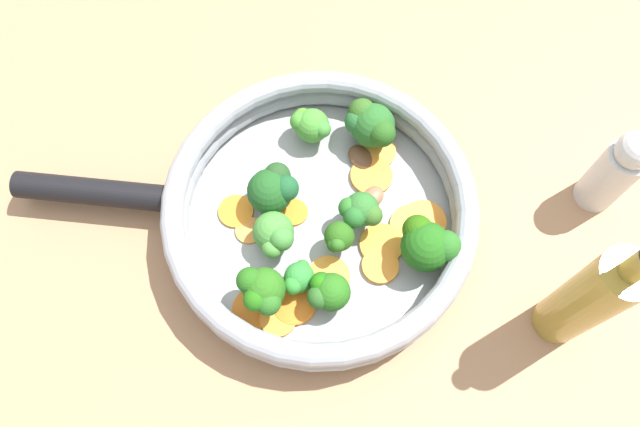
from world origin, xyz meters
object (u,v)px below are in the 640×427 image
broccoli_floret_9 (274,234)px  mushroom_piece_1 (360,157)px  skillet (320,222)px  broccoli_floret_3 (274,189)px  carrot_slice_8 (278,319)px  broccoli_floret_6 (371,124)px  carrot_slice_0 (236,211)px  carrot_slice_1 (371,175)px  carrot_slice_5 (294,212)px  carrot_slice_9 (250,230)px  carrot_slice_6 (254,309)px  mushroom_piece_0 (373,197)px  broccoli_floret_8 (360,211)px  carrot_slice_7 (377,152)px  broccoli_floret_0 (310,125)px  carrot_slice_10 (381,244)px  broccoli_floret_2 (428,244)px  broccoli_floret_1 (327,291)px  oil_bottle (589,299)px  carrot_slice_4 (294,303)px  broccoli_floret_7 (339,238)px  salt_shaker (616,170)px  carrot_slice_3 (412,226)px  carrot_slice_11 (424,221)px  broccoli_floret_5 (262,291)px  carrot_slice_2 (328,277)px  carrot_slice_12 (380,266)px

broccoli_floret_9 → mushroom_piece_1: (-0.13, -0.01, -0.02)m
skillet → broccoli_floret_3: size_ratio=5.58×
carrot_slice_8 → broccoli_floret_6: (-0.20, -0.08, 0.03)m
carrot_slice_0 → carrot_slice_1: carrot_slice_1 is taller
skillet → carrot_slice_5: size_ratio=9.85×
carrot_slice_9 → carrot_slice_0: bearing=-96.1°
carrot_slice_6 → carrot_slice_8: bearing=116.6°
carrot_slice_0 → carrot_slice_1: bearing=154.5°
carrot_slice_9 → mushroom_piece_0: bearing=153.7°
broccoli_floret_6 → broccoli_floret_8: size_ratio=1.29×
carrot_slice_5 → mushroom_piece_0: (-0.07, 0.04, 0.01)m
carrot_slice_1 → broccoli_floret_9: (0.12, -0.01, 0.02)m
skillet → carrot_slice_9: bearing=-31.4°
carrot_slice_1 → skillet: bearing=0.6°
skillet → carrot_slice_7: 0.10m
skillet → broccoli_floret_0: 0.10m
carrot_slice_10 → broccoli_floret_2: 0.05m
skillet → broccoli_floret_1: size_ratio=6.38×
broccoli_floret_0 → oil_bottle: size_ratio=0.22×
skillet → carrot_slice_10: size_ratio=6.53×
carrot_slice_10 → carrot_slice_8: bearing=-5.1°
carrot_slice_4 → mushroom_piece_1: size_ratio=1.38×
broccoli_floret_7 → salt_shaker: salt_shaker is taller
carrot_slice_6 → carrot_slice_3: bearing=167.0°
carrot_slice_6 → mushroom_piece_0: (-0.16, -0.01, 0.01)m
carrot_slice_11 → broccoli_floret_0: 0.15m
broccoli_floret_5 → broccoli_floret_9: bearing=-140.7°
skillet → carrot_slice_8: 0.11m
skillet → broccoli_floret_2: broccoli_floret_2 is taller
carrot_slice_1 → mushroom_piece_0: size_ratio=1.62×
carrot_slice_2 → carrot_slice_3: bearing=170.7°
carrot_slice_10 → broccoli_floret_6: (-0.07, -0.10, 0.03)m
skillet → carrot_slice_0: bearing=-47.0°
skillet → broccoli_floret_5: bearing=15.9°
carrot_slice_7 → broccoli_floret_9: broccoli_floret_9 is taller
skillet → broccoli_floret_6: bearing=-161.0°
broccoli_floret_1 → salt_shaker: (-0.29, 0.10, 0.01)m
carrot_slice_2 → carrot_slice_9: size_ratio=1.47×
carrot_slice_7 → broccoli_floret_8: broccoli_floret_8 is taller
carrot_slice_2 → broccoli_floret_7: size_ratio=0.99×
carrot_slice_11 → broccoli_floret_1: (0.13, -0.01, 0.03)m
carrot_slice_0 → broccoli_floret_1: broccoli_floret_1 is taller
carrot_slice_5 → broccoli_floret_6: 0.12m
carrot_slice_12 → carrot_slice_8: bearing=-13.7°
carrot_slice_11 → mushroom_piece_0: bearing=-67.0°
carrot_slice_2 → broccoli_floret_2: size_ratio=0.72×
oil_bottle → skillet: bearing=-65.4°
carrot_slice_0 → carrot_slice_7: 0.16m
mushroom_piece_0 → carrot_slice_9: bearing=-26.3°
broccoli_floret_9 → broccoli_floret_5: bearing=39.3°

